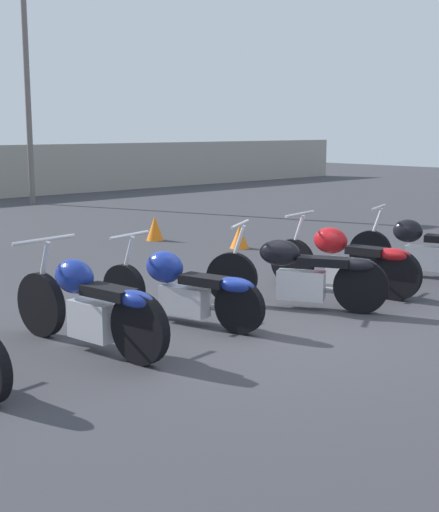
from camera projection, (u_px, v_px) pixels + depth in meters
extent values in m
plane|color=#38383D|center=(266.00, 323.00, 7.82)|extent=(60.00, 60.00, 0.00)
cylinder|color=slate|center=(27.00, 84.00, 19.70)|extent=(0.16, 0.16, 6.62)
cylinder|color=black|center=(41.00, 305.00, 7.28)|extent=(0.19, 0.67, 0.66)
cylinder|color=black|center=(140.00, 329.00, 6.40)|extent=(0.19, 0.67, 0.66)
cube|color=silver|center=(92.00, 320.00, 6.80)|extent=(0.27, 0.54, 0.37)
ellipsoid|color=navy|center=(74.00, 276.00, 6.88)|extent=(0.35, 0.51, 0.34)
cube|color=black|center=(109.00, 292.00, 6.60)|extent=(0.32, 0.59, 0.10)
ellipsoid|color=navy|center=(135.00, 299.00, 6.38)|extent=(0.26, 0.46, 0.16)
cylinder|color=silver|center=(44.00, 240.00, 7.10)|extent=(0.75, 0.14, 0.04)
cylinder|color=silver|center=(43.00, 272.00, 7.19)|extent=(0.09, 0.26, 0.66)
cylinder|color=silver|center=(112.00, 327.00, 6.82)|extent=(0.15, 0.56, 0.07)
cylinder|color=black|center=(124.00, 288.00, 8.23)|extent=(0.23, 0.57, 0.57)
cylinder|color=black|center=(240.00, 307.00, 7.37)|extent=(0.23, 0.57, 0.57)
cube|color=silver|center=(184.00, 301.00, 7.76)|extent=(0.33, 0.60, 0.31)
ellipsoid|color=navy|center=(165.00, 267.00, 7.85)|extent=(0.40, 0.52, 0.35)
cube|color=black|center=(204.00, 280.00, 7.57)|extent=(0.36, 0.58, 0.10)
ellipsoid|color=navy|center=(236.00, 285.00, 7.36)|extent=(0.30, 0.47, 0.16)
cylinder|color=silver|center=(129.00, 235.00, 8.06)|extent=(0.64, 0.19, 0.04)
cylinder|color=silver|center=(127.00, 262.00, 8.15)|extent=(0.11, 0.25, 0.62)
cylinder|color=silver|center=(203.00, 305.00, 7.79)|extent=(0.20, 0.58, 0.07)
cylinder|color=black|center=(232.00, 278.00, 8.65)|extent=(0.40, 0.60, 0.63)
cylinder|color=black|center=(361.00, 287.00, 8.19)|extent=(0.40, 0.60, 0.63)
cube|color=silver|center=(301.00, 285.00, 8.40)|extent=(0.45, 0.58, 0.35)
ellipsoid|color=black|center=(280.00, 253.00, 8.41)|extent=(0.47, 0.55, 0.31)
cube|color=black|center=(324.00, 261.00, 8.27)|extent=(0.50, 0.64, 0.10)
ellipsoid|color=black|center=(357.00, 265.00, 8.16)|extent=(0.39, 0.48, 0.16)
cylinder|color=silver|center=(240.00, 224.00, 8.50)|extent=(0.61, 0.37, 0.04)
cylinder|color=silver|center=(236.00, 251.00, 8.58)|extent=(0.17, 0.25, 0.65)
cylinder|color=silver|center=(316.00, 289.00, 8.48)|extent=(0.39, 0.63, 0.07)
cylinder|color=black|center=(292.00, 262.00, 9.67)|extent=(0.22, 0.64, 0.63)
cylinder|color=black|center=(397.00, 275.00, 8.81)|extent=(0.22, 0.64, 0.63)
cube|color=silver|center=(347.00, 271.00, 9.20)|extent=(0.30, 0.56, 0.35)
ellipsoid|color=#AD1419|center=(330.00, 240.00, 9.28)|extent=(0.38, 0.51, 0.34)
cube|color=black|center=(366.00, 251.00, 9.00)|extent=(0.33, 0.52, 0.10)
ellipsoid|color=#AD1419|center=(394.00, 255.00, 8.80)|extent=(0.28, 0.47, 0.16)
cylinder|color=silver|center=(300.00, 214.00, 9.49)|extent=(0.73, 0.18, 0.04)
cylinder|color=silver|center=(296.00, 238.00, 9.58)|extent=(0.10, 0.26, 0.65)
cylinder|color=silver|center=(362.00, 276.00, 9.22)|extent=(0.21, 0.72, 0.07)
cylinder|color=black|center=(370.00, 251.00, 10.54)|extent=(0.30, 0.62, 0.62)
cube|color=silver|center=(423.00, 258.00, 10.19)|extent=(0.36, 0.55, 0.34)
ellipsoid|color=black|center=(408.00, 231.00, 10.23)|extent=(0.41, 0.50, 0.33)
cylinder|color=silver|center=(379.00, 207.00, 10.37)|extent=(0.67, 0.27, 0.04)
cylinder|color=silver|center=(374.00, 230.00, 10.45)|extent=(0.13, 0.25, 0.64)
cylinder|color=silver|center=(435.00, 262.00, 10.24)|extent=(0.27, 0.61, 0.07)
cone|color=orange|center=(239.00, 237.00, 12.68)|extent=(0.34, 0.34, 0.41)
cone|color=orange|center=(155.00, 228.00, 13.57)|extent=(0.33, 0.33, 0.47)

